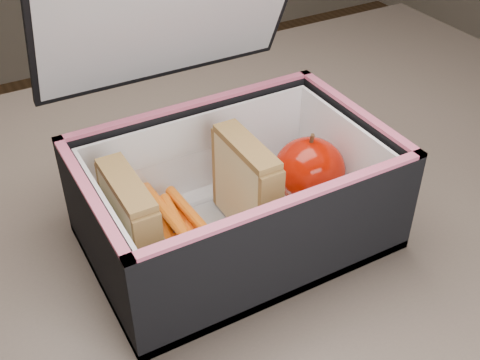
# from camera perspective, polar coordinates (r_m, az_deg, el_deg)

# --- Properties ---
(kitchen_table) EXTENTS (1.20, 0.80, 0.75)m
(kitchen_table) POSITION_cam_1_polar(r_m,az_deg,el_deg) (0.72, -1.16, -8.85)
(kitchen_table) COLOR brown
(kitchen_table) RESTS_ON ground
(lunch_bag) EXTENTS (0.29, 0.28, 0.28)m
(lunch_bag) POSITION_cam_1_polar(r_m,az_deg,el_deg) (0.59, -0.60, -0.66)
(lunch_bag) COLOR black
(lunch_bag) RESTS_ON kitchen_table
(plastic_tub) EXTENTS (0.16, 0.12, 0.07)m
(plastic_tub) POSITION_cam_1_polar(r_m,az_deg,el_deg) (0.58, -4.58, -3.79)
(plastic_tub) COLOR white
(plastic_tub) RESTS_ON lunch_bag
(sandwich_left) EXTENTS (0.02, 0.09, 0.10)m
(sandwich_left) POSITION_cam_1_polar(r_m,az_deg,el_deg) (0.55, -10.28, -4.21)
(sandwich_left) COLOR tan
(sandwich_left) RESTS_ON plastic_tub
(sandwich_right) EXTENTS (0.02, 0.09, 0.10)m
(sandwich_right) POSITION_cam_1_polar(r_m,az_deg,el_deg) (0.59, 0.58, -0.54)
(sandwich_right) COLOR tan
(sandwich_right) RESTS_ON plastic_tub
(carrot_sticks) EXTENTS (0.05, 0.15, 0.03)m
(carrot_sticks) POSITION_cam_1_polar(r_m,az_deg,el_deg) (0.59, -5.23, -4.69)
(carrot_sticks) COLOR #E55B1E
(carrot_sticks) RESTS_ON plastic_tub
(paper_napkin) EXTENTS (0.10, 0.10, 0.01)m
(paper_napkin) POSITION_cam_1_polar(r_m,az_deg,el_deg) (0.66, 5.73, -1.48)
(paper_napkin) COLOR white
(paper_napkin) RESTS_ON lunch_bag
(red_apple) EXTENTS (0.09, 0.09, 0.08)m
(red_apple) POSITION_cam_1_polar(r_m,az_deg,el_deg) (0.63, 6.58, 0.93)
(red_apple) COLOR #8A0900
(red_apple) RESTS_ON paper_napkin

